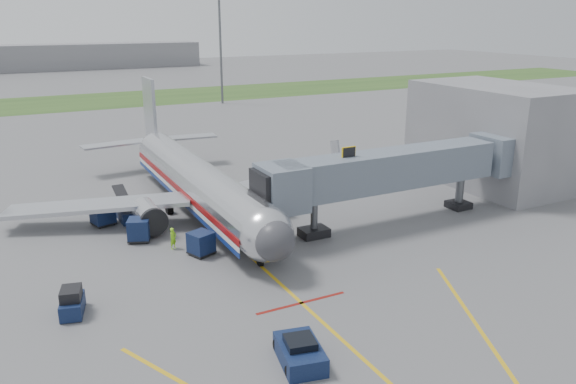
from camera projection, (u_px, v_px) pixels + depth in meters
name	position (u px, v px, depth m)	size (l,w,h in m)	color
ground	(273.00, 277.00, 37.23)	(400.00, 400.00, 0.00)	#565659
grass_strip	(80.00, 102.00, 113.61)	(300.00, 25.00, 0.01)	#2D4C1E
apron_markings	(331.00, 330.00, 30.95)	(21.52, 50.00, 0.01)	gold
airliner	(197.00, 181.00, 49.38)	(32.10, 35.67, 10.25)	silver
jet_bridge	(388.00, 171.00, 45.75)	(25.30, 4.00, 6.90)	slate
terminal	(494.00, 134.00, 57.31)	(10.00, 16.00, 10.00)	slate
light_mast_right	(221.00, 48.00, 108.56)	(2.00, 0.44, 20.40)	#595B60
distant_terminal	(9.00, 58.00, 175.95)	(120.00, 14.00, 8.00)	slate
pushback_tug	(300.00, 353.00, 27.86)	(2.59, 3.57, 1.35)	#0C1637
baggage_tug	(72.00, 303.00, 32.40)	(1.72, 2.53, 1.62)	#0C1637
baggage_cart_a	(139.00, 230.00, 42.97)	(2.13, 2.13, 1.77)	#0C1637
baggage_cart_b	(103.00, 214.00, 46.26)	(2.05, 2.05, 1.80)	#0C1637
baggage_cart_c	(201.00, 243.00, 40.49)	(2.04, 2.04, 1.70)	#0C1637
belt_loader	(126.00, 212.00, 47.98)	(1.66, 4.74, 2.29)	#0C1637
ground_power_cart	(274.00, 222.00, 45.61)	(1.37, 0.99, 1.03)	#E1B20D
ramp_worker	(173.00, 238.00, 41.52)	(0.60, 0.39, 1.64)	#8EE91B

